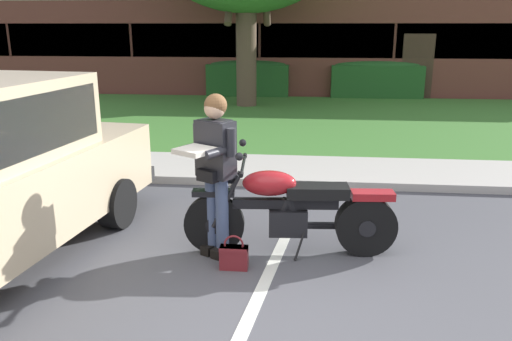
{
  "coord_description": "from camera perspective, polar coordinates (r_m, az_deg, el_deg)",
  "views": [
    {
      "loc": [
        0.3,
        -3.86,
        2.35
      ],
      "look_at": [
        -0.25,
        1.38,
        0.85
      ],
      "focal_mm": 35.86,
      "sensor_mm": 36.0,
      "label": 1
    }
  ],
  "objects": [
    {
      "name": "grass_lawn",
      "position": [
        13.31,
        4.58,
        5.78
      ],
      "size": [
        60.0,
        8.17,
        0.06
      ],
      "primitive_type": "cube",
      "color": "#3D752D",
      "rests_on": "ground"
    },
    {
      "name": "stall_stripe_1",
      "position": [
        4.7,
        0.2,
        -14.01
      ],
      "size": [
        0.68,
        4.38,
        0.01
      ],
      "primitive_type": "cube",
      "rotation": [
        0.0,
        0.0,
        -0.13
      ],
      "color": "silver",
      "rests_on": "ground"
    },
    {
      "name": "concrete_walk",
      "position": [
        8.59,
        3.72,
        0.24
      ],
      "size": [
        60.0,
        1.5,
        0.08
      ],
      "primitive_type": "cube",
      "color": "#B7B2A8",
      "rests_on": "ground"
    },
    {
      "name": "rider_person",
      "position": [
        5.19,
        -4.66,
        0.84
      ],
      "size": [
        0.6,
        0.67,
        1.7
      ],
      "color": "black",
      "rests_on": "ground"
    },
    {
      "name": "hedge_left",
      "position": [
        17.62,
        -0.87,
        10.33
      ],
      "size": [
        2.75,
        0.9,
        1.24
      ],
      "color": "#235623",
      "rests_on": "ground"
    },
    {
      "name": "hedge_center_left",
      "position": [
        17.64,
        13.26,
        9.92
      ],
      "size": [
        2.97,
        0.9,
        1.24
      ],
      "color": "#235623",
      "rests_on": "ground"
    },
    {
      "name": "handbag",
      "position": [
        5.16,
        -2.48,
        -9.43
      ],
      "size": [
        0.28,
        0.13,
        0.36
      ],
      "color": "maroon",
      "rests_on": "ground"
    },
    {
      "name": "curb_strip",
      "position": [
        7.77,
        3.46,
        -1.3
      ],
      "size": [
        60.0,
        0.2,
        0.12
      ],
      "primitive_type": "cube",
      "color": "#B7B2A8",
      "rests_on": "ground"
    },
    {
      "name": "ground_plane",
      "position": [
        4.53,
        1.32,
        -15.37
      ],
      "size": [
        140.0,
        140.0,
        0.0
      ],
      "primitive_type": "plane",
      "color": "#4C4C51"
    },
    {
      "name": "brick_building",
      "position": [
        22.63,
        1.73,
        14.47
      ],
      "size": [
        26.06,
        10.6,
        3.61
      ],
      "color": "brown",
      "rests_on": "ground"
    },
    {
      "name": "motorcycle",
      "position": [
        5.39,
        4.77,
        -4.47
      ],
      "size": [
        2.24,
        0.82,
        1.18
      ],
      "color": "black",
      "rests_on": "ground"
    }
  ]
}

